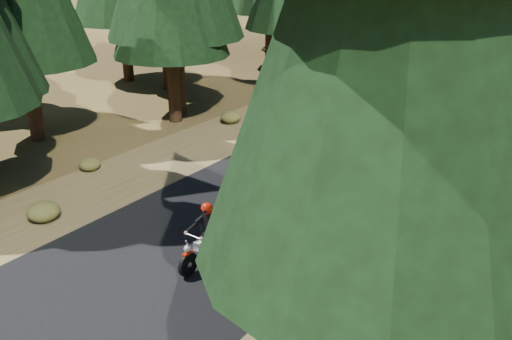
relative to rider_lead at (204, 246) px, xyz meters
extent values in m
plane|color=#423017|center=(-0.78, 1.67, -0.51)|extent=(120.00, 120.00, 0.00)
cube|color=black|center=(-0.78, 6.67, -0.50)|extent=(6.00, 100.00, 0.01)
cube|color=brown|center=(-5.38, 6.67, -0.50)|extent=(3.20, 100.00, 0.01)
cube|color=brown|center=(3.82, 6.67, -0.50)|extent=(3.20, 100.00, 0.01)
cylinder|color=black|center=(4.88, -2.03, 2.42)|extent=(0.53, 0.53, 5.85)
cylinder|color=black|center=(5.98, -0.26, 2.05)|extent=(0.50, 0.50, 5.11)
cylinder|color=black|center=(-10.60, 3.21, 2.36)|extent=(0.53, 0.53, 5.73)
cylinder|color=black|center=(-8.04, 7.85, 2.16)|extent=(0.51, 0.51, 5.34)
cylinder|color=black|center=(-8.49, 8.64, 2.71)|extent=(0.56, 0.56, 6.43)
cylinder|color=black|center=(-11.92, 11.60, 2.27)|extent=(0.52, 0.52, 5.56)
cylinder|color=black|center=(-7.14, 15.57, 2.35)|extent=(0.53, 0.53, 5.72)
cylinder|color=black|center=(-10.54, 18.52, 2.68)|extent=(0.55, 0.55, 6.37)
cylinder|color=black|center=(-7.78, 22.43, 2.31)|extent=(0.53, 0.53, 5.64)
cylinder|color=black|center=(-11.65, 24.89, 2.22)|extent=(0.52, 0.52, 5.45)
cylinder|color=black|center=(-8.90, 29.13, 1.70)|extent=(0.48, 0.48, 4.42)
cylinder|color=black|center=(-12.58, 34.44, 1.87)|extent=(0.49, 0.49, 4.75)
cylinder|color=black|center=(-14.78, 11.67, 2.49)|extent=(0.54, 0.54, 6.00)
ellipsoid|color=#474C1E|center=(4.37, 2.54, -0.22)|extent=(0.97, 0.97, 0.58)
ellipsoid|color=#474C1E|center=(-6.70, 2.33, -0.31)|extent=(0.67, 0.67, 0.40)
ellipsoid|color=#474C1E|center=(-5.28, 13.94, -0.24)|extent=(0.89, 0.89, 0.53)
ellipsoid|color=#474C1E|center=(-8.42, 19.91, -0.22)|extent=(0.96, 0.96, 0.58)
ellipsoid|color=#474C1E|center=(-6.02, 8.92, -0.26)|extent=(0.81, 0.81, 0.49)
ellipsoid|color=#474C1E|center=(4.80, 6.41, -0.21)|extent=(0.98, 0.98, 0.59)
ellipsoid|color=#474C1E|center=(-4.91, -0.70, -0.25)|extent=(0.86, 0.86, 0.51)
cube|color=black|center=(0.00, 0.00, 0.52)|extent=(0.34, 0.21, 0.49)
sphere|color=red|center=(0.00, 0.00, 0.87)|extent=(0.27, 0.27, 0.27)
cube|color=black|center=(-1.88, 8.92, 0.69)|extent=(0.42, 0.28, 0.57)
sphere|color=black|center=(-1.88, 8.92, 1.10)|extent=(0.35, 0.35, 0.32)
camera|label=1|loc=(7.38, -8.53, 6.43)|focal=40.00mm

